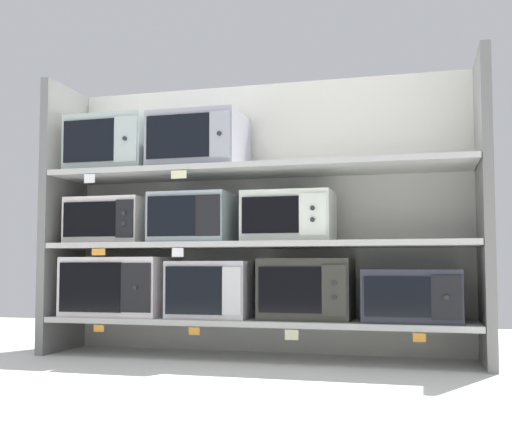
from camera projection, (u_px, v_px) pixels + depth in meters
ground at (191, 397)px, 2.45m from camera, size 6.31×6.00×0.02m
back_panel at (267, 217)px, 3.71m from camera, size 2.51×0.04×1.57m
upright_left at (63, 217)px, 3.77m from camera, size 0.05×0.45×1.57m
upright_right at (485, 208)px, 3.17m from camera, size 0.05×0.45×1.57m
shelf_0 at (256, 321)px, 3.43m from camera, size 2.31×0.45×0.03m
microwave_0 at (120, 286)px, 3.64m from camera, size 0.58×0.42×0.33m
microwave_1 at (214, 289)px, 3.50m from camera, size 0.44×0.41×0.31m
microwave_2 at (307, 289)px, 3.37m from camera, size 0.48×0.36×0.32m
microwave_3 at (412, 295)px, 3.23m from camera, size 0.49×0.40×0.26m
price_tag_0 at (99, 328)px, 3.41m from camera, size 0.06×0.00×0.04m
price_tag_1 at (194, 331)px, 3.27m from camera, size 0.06×0.00×0.04m
price_tag_2 at (292, 335)px, 3.14m from camera, size 0.07×0.00×0.05m
price_tag_3 at (419, 338)px, 2.99m from camera, size 0.06×0.00×0.04m
shelf_1 at (256, 245)px, 3.46m from camera, size 2.31×0.45×0.03m
microwave_4 at (111, 221)px, 3.68m from camera, size 0.45×0.35×0.26m
microwave_5 at (196, 219)px, 3.55m from camera, size 0.43×0.43×0.27m
microwave_6 at (289, 217)px, 3.42m from camera, size 0.47×0.34×0.27m
price_tag_4 at (99, 252)px, 3.44m from camera, size 0.08×0.00×0.04m
price_tag_5 at (178, 252)px, 3.33m from camera, size 0.06×0.00×0.05m
shelf_2 at (256, 170)px, 3.49m from camera, size 2.31×0.45×0.03m
microwave_7 at (115, 146)px, 3.71m from camera, size 0.48×0.38×0.32m
microwave_8 at (199, 143)px, 3.58m from camera, size 0.50×0.41×0.31m
price_tag_6 at (89, 178)px, 3.49m from camera, size 0.06×0.00×0.05m
price_tag_7 at (179, 174)px, 3.35m from camera, size 0.09×0.00×0.04m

